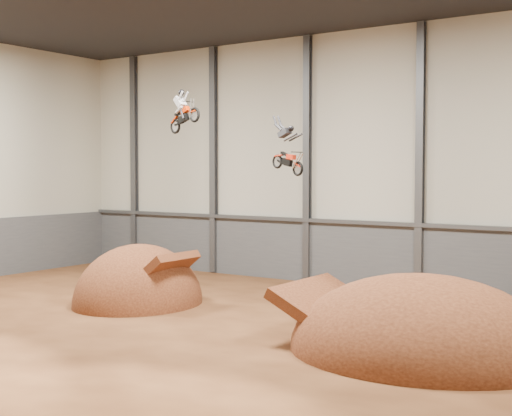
{
  "coord_description": "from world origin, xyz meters",
  "views": [
    {
      "loc": [
        16.75,
        -20.38,
        6.35
      ],
      "look_at": [
        0.41,
        4.0,
        4.81
      ],
      "focal_mm": 50.0,
      "sensor_mm": 36.0,
      "label": 1
    }
  ],
  "objects_px": {
    "takeoff_ramp": "(139,304)",
    "fmx_rider_a": "(186,106)",
    "fmx_rider_b": "(286,146)",
    "landing_ramp": "(422,353)"
  },
  "relations": [
    {
      "from": "fmx_rider_a",
      "to": "fmx_rider_b",
      "type": "relative_size",
      "value": 0.88
    },
    {
      "from": "takeoff_ramp",
      "to": "fmx_rider_a",
      "type": "relative_size",
      "value": 3.09
    },
    {
      "from": "takeoff_ramp",
      "to": "fmx_rider_b",
      "type": "distance_m",
      "value": 11.15
    },
    {
      "from": "landing_ramp",
      "to": "fmx_rider_a",
      "type": "relative_size",
      "value": 4.43
    },
    {
      "from": "fmx_rider_a",
      "to": "fmx_rider_b",
      "type": "height_order",
      "value": "fmx_rider_a"
    },
    {
      "from": "takeoff_ramp",
      "to": "landing_ramp",
      "type": "distance_m",
      "value": 14.57
    },
    {
      "from": "takeoff_ramp",
      "to": "landing_ramp",
      "type": "height_order",
      "value": "takeoff_ramp"
    },
    {
      "from": "fmx_rider_a",
      "to": "landing_ramp",
      "type": "bearing_deg",
      "value": 4.43
    },
    {
      "from": "takeoff_ramp",
      "to": "fmx_rider_a",
      "type": "height_order",
      "value": "fmx_rider_a"
    },
    {
      "from": "fmx_rider_b",
      "to": "fmx_rider_a",
      "type": "bearing_deg",
      "value": -169.94
    }
  ]
}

